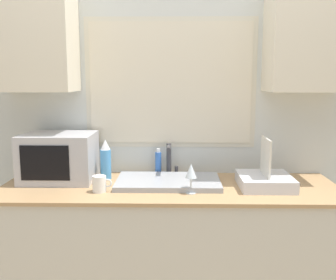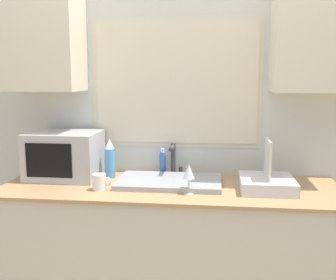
{
  "view_description": "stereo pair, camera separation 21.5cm",
  "coord_description": "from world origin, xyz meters",
  "px_view_note": "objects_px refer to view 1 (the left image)",
  "views": [
    {
      "loc": [
        0.04,
        -1.93,
        1.54
      ],
      "look_at": [
        -0.01,
        0.29,
        1.18
      ],
      "focal_mm": 42.0,
      "sensor_mm": 36.0,
      "label": 1
    },
    {
      "loc": [
        0.25,
        -1.92,
        1.54
      ],
      "look_at": [
        -0.01,
        0.29,
        1.18
      ],
      "focal_mm": 42.0,
      "sensor_mm": 36.0,
      "label": 2
    }
  ],
  "objects_px": {
    "microwave": "(59,157)",
    "mug_near_sink": "(100,184)",
    "dish_rack": "(265,179)",
    "soap_bottle": "(158,163)",
    "wine_glass": "(191,172)",
    "spray_bottle": "(106,160)",
    "faucet": "(170,157)"
  },
  "relations": [
    {
      "from": "microwave",
      "to": "mug_near_sink",
      "type": "height_order",
      "value": "microwave"
    },
    {
      "from": "dish_rack",
      "to": "soap_bottle",
      "type": "distance_m",
      "value": 0.69
    },
    {
      "from": "soap_bottle",
      "to": "mug_near_sink",
      "type": "distance_m",
      "value": 0.5
    },
    {
      "from": "dish_rack",
      "to": "mug_near_sink",
      "type": "bearing_deg",
      "value": -173.0
    },
    {
      "from": "soap_bottle",
      "to": "mug_near_sink",
      "type": "bearing_deg",
      "value": -128.55
    },
    {
      "from": "mug_near_sink",
      "to": "wine_glass",
      "type": "height_order",
      "value": "wine_glass"
    },
    {
      "from": "dish_rack",
      "to": "wine_glass",
      "type": "bearing_deg",
      "value": -163.01
    },
    {
      "from": "microwave",
      "to": "soap_bottle",
      "type": "relative_size",
      "value": 2.49
    },
    {
      "from": "microwave",
      "to": "dish_rack",
      "type": "distance_m",
      "value": 1.26
    },
    {
      "from": "dish_rack",
      "to": "mug_near_sink",
      "type": "relative_size",
      "value": 2.99
    },
    {
      "from": "dish_rack",
      "to": "spray_bottle",
      "type": "xyz_separation_m",
      "value": [
        -0.96,
        0.17,
        0.08
      ]
    },
    {
      "from": "microwave",
      "to": "soap_bottle",
      "type": "xyz_separation_m",
      "value": [
        0.61,
        0.15,
        -0.07
      ]
    },
    {
      "from": "mug_near_sink",
      "to": "faucet",
      "type": "bearing_deg",
      "value": 43.46
    },
    {
      "from": "spray_bottle",
      "to": "wine_glass",
      "type": "xyz_separation_m",
      "value": [
        0.53,
        -0.3,
        0.0
      ]
    },
    {
      "from": "microwave",
      "to": "dish_rack",
      "type": "bearing_deg",
      "value": -5.73
    },
    {
      "from": "dish_rack",
      "to": "wine_glass",
      "type": "distance_m",
      "value": 0.46
    },
    {
      "from": "spray_bottle",
      "to": "microwave",
      "type": "bearing_deg",
      "value": -171.39
    },
    {
      "from": "dish_rack",
      "to": "microwave",
      "type": "bearing_deg",
      "value": 174.27
    },
    {
      "from": "faucet",
      "to": "dish_rack",
      "type": "bearing_deg",
      "value": -23.95
    },
    {
      "from": "soap_bottle",
      "to": "dish_rack",
      "type": "bearing_deg",
      "value": -23.3
    },
    {
      "from": "microwave",
      "to": "mug_near_sink",
      "type": "bearing_deg",
      "value": -39.07
    },
    {
      "from": "spray_bottle",
      "to": "soap_bottle",
      "type": "relative_size",
      "value": 1.44
    },
    {
      "from": "faucet",
      "to": "wine_glass",
      "type": "bearing_deg",
      "value": -72.05
    },
    {
      "from": "faucet",
      "to": "spray_bottle",
      "type": "distance_m",
      "value": 0.41
    },
    {
      "from": "faucet",
      "to": "wine_glass",
      "type": "height_order",
      "value": "faucet"
    },
    {
      "from": "faucet",
      "to": "mug_near_sink",
      "type": "height_order",
      "value": "faucet"
    },
    {
      "from": "faucet",
      "to": "wine_glass",
      "type": "relative_size",
      "value": 1.26
    },
    {
      "from": "wine_glass",
      "to": "spray_bottle",
      "type": "bearing_deg",
      "value": 150.14
    },
    {
      "from": "faucet",
      "to": "wine_glass",
      "type": "distance_m",
      "value": 0.4
    },
    {
      "from": "spray_bottle",
      "to": "wine_glass",
      "type": "distance_m",
      "value": 0.61
    },
    {
      "from": "wine_glass",
      "to": "microwave",
      "type": "bearing_deg",
      "value": 162.23
    },
    {
      "from": "spray_bottle",
      "to": "soap_bottle",
      "type": "distance_m",
      "value": 0.35
    }
  ]
}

